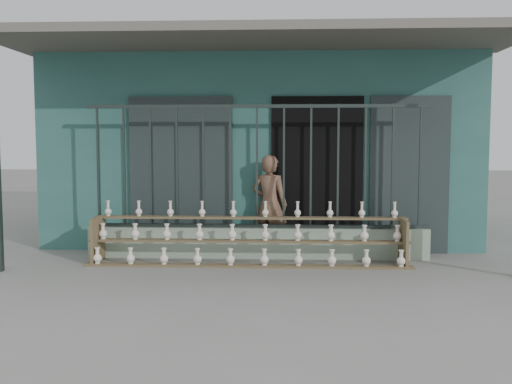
{
  "coord_description": "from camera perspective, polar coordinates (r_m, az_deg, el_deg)",
  "views": [
    {
      "loc": [
        0.38,
        -6.99,
        1.67
      ],
      "look_at": [
        0.0,
        1.0,
        1.0
      ],
      "focal_mm": 40.0,
      "sensor_mm": 36.0,
      "label": 1
    }
  ],
  "objects": [
    {
      "name": "shelf_rack",
      "position": [
        8.0,
        -0.76,
        -4.66
      ],
      "size": [
        4.5,
        0.68,
        0.85
      ],
      "color": "brown",
      "rests_on": "ground"
    },
    {
      "name": "workshop_building",
      "position": [
        11.23,
        0.81,
        4.54
      ],
      "size": [
        7.4,
        6.6,
        3.21
      ],
      "color": "#2B5B54",
      "rests_on": "ground"
    },
    {
      "name": "security_fence",
      "position": [
        8.31,
        0.1,
        2.57
      ],
      "size": [
        5.0,
        0.04,
        1.8
      ],
      "color": "#283330",
      "rests_on": "parapet_wall"
    },
    {
      "name": "elderly_woman",
      "position": [
        8.62,
        1.36,
        -1.29
      ],
      "size": [
        0.64,
        0.53,
        1.52
      ],
      "primitive_type": "imported",
      "rotation": [
        0.0,
        0.0,
        2.79
      ],
      "color": "brown",
      "rests_on": "ground"
    },
    {
      "name": "parapet_wall",
      "position": [
        8.43,
        0.1,
        -5.09
      ],
      "size": [
        5.0,
        0.2,
        0.45
      ],
      "primitive_type": "cube",
      "color": "#8EA68F",
      "rests_on": "ground"
    },
    {
      "name": "ground",
      "position": [
        7.2,
        -0.38,
        -8.63
      ],
      "size": [
        60.0,
        60.0,
        0.0
      ],
      "primitive_type": "plane",
      "color": "slate"
    }
  ]
}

